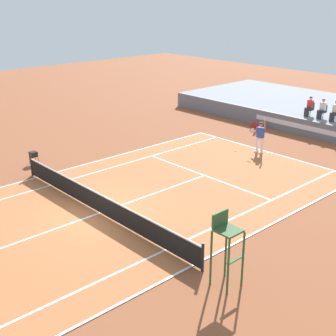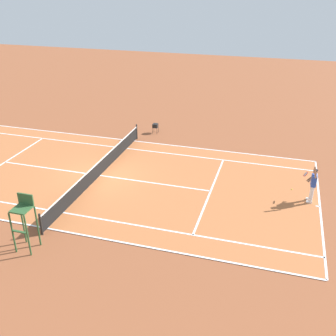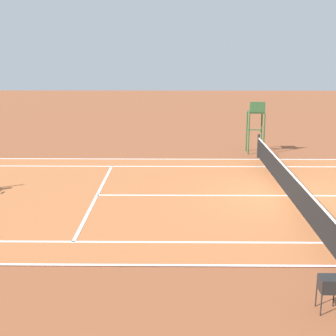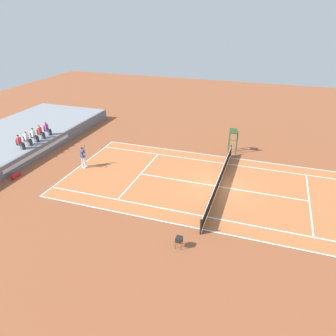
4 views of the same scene
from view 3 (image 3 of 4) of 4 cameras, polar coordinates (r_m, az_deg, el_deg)
The scene contains 5 objects.
ground_plane at distance 17.25m, azimuth 13.44°, elevation -3.17°, with size 80.00×80.00×0.00m, color brown.
court at distance 17.25m, azimuth 13.44°, elevation -3.14°, with size 11.08×23.88×0.03m.
net at distance 17.11m, azimuth 13.54°, elevation -1.50°, with size 11.98×0.10×1.07m.
umpire_chair at distance 23.53m, azimuth 10.03°, elevation 5.40°, with size 0.77×0.77×2.44m.
ball_hopper at distance 10.12m, azimuth 17.94°, elevation -12.47°, with size 0.36×0.36×0.70m.
Camera 3 is at (-16.07, 3.82, 4.95)m, focal length 53.26 mm.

